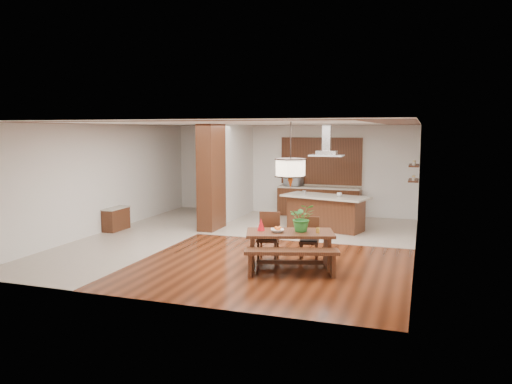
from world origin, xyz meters
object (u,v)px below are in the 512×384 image
(fruit_bowl, at_px, (277,231))
(range_hood, at_px, (327,140))
(dining_chair_left, at_px, (268,237))
(dining_chair_right, at_px, (309,239))
(island_cup, at_px, (339,194))
(dining_bench, at_px, (291,263))
(hallway_console, at_px, (116,219))
(microwave, at_px, (293,181))
(dining_table, at_px, (290,241))
(kitchen_island, at_px, (326,212))
(pendant_lantern, at_px, (291,155))
(foliage_plant, at_px, (302,218))

(fruit_bowl, relative_size, range_hood, 0.29)
(dining_chair_left, height_order, dining_chair_right, dining_chair_left)
(dining_chair_right, height_order, island_cup, island_cup)
(dining_bench, xyz_separation_m, range_hood, (-0.22, 4.54, 2.21))
(hallway_console, xyz_separation_m, dining_chair_left, (4.87, -1.65, 0.19))
(dining_chair_right, height_order, microwave, microwave)
(dining_table, height_order, island_cup, island_cup)
(fruit_bowl, distance_m, kitchen_island, 4.09)
(microwave, bearing_deg, dining_table, -59.60)
(kitchen_island, height_order, microwave, microwave)
(dining_bench, distance_m, range_hood, 5.06)
(microwave, bearing_deg, kitchen_island, -38.20)
(dining_table, xyz_separation_m, range_hood, (-0.03, 3.95, 1.94))
(hallway_console, bearing_deg, kitchen_island, 19.53)
(pendant_lantern, xyz_separation_m, island_cup, (0.36, 3.85, -1.23))
(foliage_plant, bearing_deg, microwave, 105.99)
(dining_table, bearing_deg, dining_bench, -72.39)
(dining_chair_left, height_order, kitchen_island, dining_chair_left)
(dining_table, height_order, microwave, microwave)
(hallway_console, distance_m, foliage_plant, 6.02)
(hallway_console, bearing_deg, dining_bench, -24.93)
(dining_chair_left, xyz_separation_m, foliage_plant, (0.79, -0.28, 0.50))
(foliage_plant, bearing_deg, dining_bench, -92.78)
(foliage_plant, xyz_separation_m, microwave, (-1.69, 5.89, 0.10))
(dining_chair_right, bearing_deg, fruit_bowl, -129.42)
(dining_chair_right, relative_size, island_cup, 6.72)
(dining_table, distance_m, dining_chair_right, 0.69)
(range_hood, bearing_deg, island_cup, -14.15)
(dining_chair_left, xyz_separation_m, fruit_bowl, (0.35, -0.51, 0.25))
(kitchen_island, bearing_deg, dining_bench, -72.36)
(dining_table, relative_size, island_cup, 14.20)
(dining_chair_left, height_order, foliage_plant, foliage_plant)
(dining_chair_left, height_order, range_hood, range_hood)
(hallway_console, xyz_separation_m, dining_table, (5.44, -2.02, 0.21))
(dining_bench, relative_size, island_cup, 13.27)
(dining_table, height_order, range_hood, range_hood)
(dining_table, distance_m, pendant_lantern, 1.72)
(dining_bench, relative_size, kitchen_island, 0.71)
(hallway_console, distance_m, pendant_lantern, 6.12)
(dining_bench, relative_size, dining_chair_right, 1.97)
(microwave, bearing_deg, pendant_lantern, -59.60)
(hallway_console, bearing_deg, pendant_lantern, -20.40)
(hallway_console, distance_m, microwave, 5.67)
(kitchen_island, distance_m, island_cup, 0.65)
(dining_table, distance_m, island_cup, 3.90)
(hallway_console, height_order, island_cup, island_cup)
(hallway_console, bearing_deg, dining_chair_left, -18.73)
(hallway_console, distance_m, fruit_bowl, 5.66)
(dining_bench, height_order, dining_chair_right, dining_chair_right)
(foliage_plant, bearing_deg, kitchen_island, 93.70)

